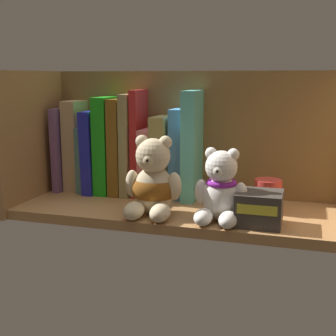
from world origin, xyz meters
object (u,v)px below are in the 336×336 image
object	(u,v)px
book_6	(133,144)
book_11	(195,144)
book_2	(90,158)
small_product_box	(259,208)
book_7	(142,142)
teddy_bear_smaller	(220,191)
book_8	(152,161)
book_1	(78,145)
teddy_bear_larger	(153,184)
book_0	(68,148)
book_9	(166,155)
book_4	(110,144)
pillar_candle	(268,195)
book_5	(123,146)
book_10	(181,153)
book_3	(98,150)

from	to	relation	value
book_6	book_11	world-z (taller)	book_11
book_2	small_product_box	xyz separation A→B (cm)	(42.45, -16.57, -4.58)
book_7	teddy_bear_smaller	distance (cm)	27.98
book_8	book_1	bearing A→B (deg)	180.00
book_8	teddy_bear_larger	world-z (taller)	teddy_bear_larger
book_8	teddy_bear_smaller	size ratio (longest dim) A/B	1.10
book_6	book_11	distance (cm)	14.68
book_7	teddy_bear_larger	world-z (taller)	book_7
book_11	book_7	bearing A→B (deg)	180.00
book_0	book_11	world-z (taller)	book_11
book_7	small_product_box	size ratio (longest dim) A/B	2.90
book_9	book_7	bearing A→B (deg)	180.00
book_0	book_4	size ratio (longest dim) A/B	0.88
pillar_candle	small_product_box	bearing A→B (deg)	-94.01
book_6	pillar_candle	bearing A→B (deg)	-12.02
book_4	book_5	size ratio (longest dim) A/B	1.02
book_5	small_product_box	bearing A→B (deg)	-26.23
book_0	book_4	bearing A→B (deg)	0.00
book_1	book_5	size ratio (longest dim) A/B	0.97
book_10	teddy_bear_smaller	bearing A→B (deg)	-53.48
book_1	small_product_box	distance (cm)	48.87
book_9	book_10	size ratio (longest dim) A/B	0.92
book_5	teddy_bear_smaller	bearing A→B (deg)	-32.27
book_1	book_6	xyz separation A→B (cm)	(14.32, 0.00, 0.88)
book_5	book_3	bearing A→B (deg)	180.00
book_2	book_4	size ratio (longest dim) A/B	0.69
book_9	teddy_bear_smaller	world-z (taller)	book_9
book_1	teddy_bear_smaller	world-z (taller)	book_1
book_11	small_product_box	bearing A→B (deg)	-45.37
book_3	pillar_candle	bearing A→B (deg)	-9.41
book_1	pillar_candle	world-z (taller)	book_1
book_1	book_6	world-z (taller)	book_6
book_7	book_8	bearing A→B (deg)	0.00
book_9	book_2	bearing A→B (deg)	180.00
book_5	book_6	distance (cm)	2.67
book_3	book_5	distance (cm)	6.57
book_3	book_8	bearing A→B (deg)	0.00
pillar_candle	teddy_bear_larger	bearing A→B (deg)	-156.18
book_11	book_5	bearing A→B (deg)	180.00
book_3	teddy_bear_larger	distance (cm)	25.44
book_0	teddy_bear_smaller	xyz separation A→B (cm)	(40.94, -16.65, -3.85)
book_6	book_10	world-z (taller)	book_6
book_5	teddy_bear_smaller	distance (cm)	31.59
small_product_box	teddy_bear_smaller	bearing A→B (deg)	-179.34
book_5	book_8	distance (cm)	7.92
book_7	book_10	distance (cm)	9.55
book_2	book_4	distance (cm)	6.58
book_2	book_9	world-z (taller)	book_9
book_2	book_3	size ratio (longest dim) A/B	0.80
book_2	teddy_bear_smaller	xyz separation A→B (cm)	(35.19, -16.65, -1.72)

